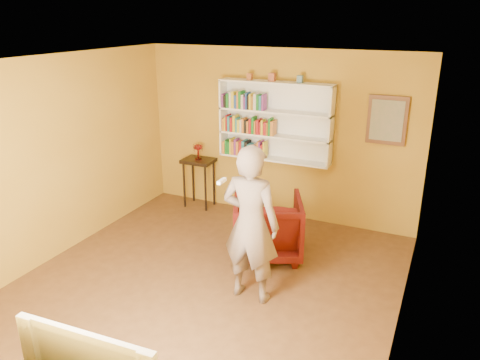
% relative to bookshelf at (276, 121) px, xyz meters
% --- Properties ---
extents(room_shell, '(5.30, 5.80, 2.88)m').
position_rel_bookshelf_xyz_m(room_shell, '(0.00, -2.41, -0.58)').
color(room_shell, '#4F3119').
rests_on(room_shell, ground).
extents(bookshelf, '(1.80, 0.29, 1.23)m').
position_rel_bookshelf_xyz_m(bookshelf, '(0.00, 0.00, 0.00)').
color(bookshelf, white).
rests_on(bookshelf, room_shell).
extents(books_row_lower, '(0.74, 0.19, 0.27)m').
position_rel_bookshelf_xyz_m(books_row_lower, '(-0.48, -0.11, -0.47)').
color(books_row_lower, '#C37127').
rests_on(books_row_lower, bookshelf).
extents(books_row_middle, '(0.87, 0.19, 0.27)m').
position_rel_bookshelf_xyz_m(books_row_middle, '(-0.42, -0.11, -0.09)').
color(books_row_middle, '#C37127').
rests_on(books_row_middle, bookshelf).
extents(books_row_upper, '(0.71, 0.19, 0.27)m').
position_rel_bookshelf_xyz_m(books_row_upper, '(-0.50, -0.10, 0.30)').
color(books_row_upper, '#782B82').
rests_on(books_row_upper, bookshelf).
extents(ornament_left, '(0.07, 0.07, 0.10)m').
position_rel_bookshelf_xyz_m(ornament_left, '(-0.43, -0.06, 0.67)').
color(ornament_left, '#A85B30').
rests_on(ornament_left, bookshelf).
extents(ornament_centre, '(0.09, 0.09, 0.12)m').
position_rel_bookshelf_xyz_m(ornament_centre, '(-0.06, -0.06, 0.68)').
color(ornament_centre, '#9F4E35').
rests_on(ornament_centre, bookshelf).
extents(ornament_right, '(0.08, 0.08, 0.11)m').
position_rel_bookshelf_xyz_m(ornament_right, '(0.38, -0.06, 0.68)').
color(ornament_right, slate).
rests_on(ornament_right, bookshelf).
extents(framed_painting, '(0.55, 0.05, 0.70)m').
position_rel_bookshelf_xyz_m(framed_painting, '(1.65, 0.05, 0.16)').
color(framed_painting, '#563018').
rests_on(framed_painting, room_shell).
extents(console_table, '(0.52, 0.40, 0.85)m').
position_rel_bookshelf_xyz_m(console_table, '(-1.33, -0.16, -0.89)').
color(console_table, black).
rests_on(console_table, ground).
extents(ruby_lustre, '(0.16, 0.16, 0.26)m').
position_rel_bookshelf_xyz_m(ruby_lustre, '(-1.33, -0.16, -0.56)').
color(ruby_lustre, maroon).
rests_on(ruby_lustre, console_table).
extents(armchair, '(1.21, 1.22, 0.85)m').
position_rel_bookshelf_xyz_m(armchair, '(0.39, -1.30, -1.17)').
color(armchair, '#3E0404').
rests_on(armchair, ground).
extents(person, '(0.69, 0.46, 1.87)m').
position_rel_bookshelf_xyz_m(person, '(0.59, -2.34, -0.66)').
color(person, '#6E5C50').
rests_on(person, ground).
extents(game_remote, '(0.04, 0.15, 0.04)m').
position_rel_bookshelf_xyz_m(game_remote, '(0.41, -2.69, -0.05)').
color(game_remote, white).
rests_on(game_remote, person).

